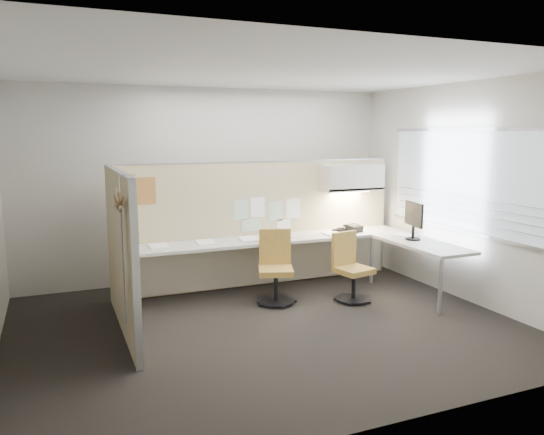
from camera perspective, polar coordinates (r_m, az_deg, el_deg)
name	(u,v)px	position (r m, az deg, el deg)	size (l,w,h in m)	color
floor	(267,326)	(6.11, -0.57, -11.62)	(5.50, 4.50, 0.01)	black
ceiling	(266,70)	(5.75, -0.61, 15.58)	(5.50, 4.50, 0.01)	white
wall_back	(209,185)	(7.88, -6.77, 3.54)	(5.50, 0.02, 2.80)	beige
wall_front	(387,242)	(3.80, 12.29, -2.60)	(5.50, 0.02, 2.80)	beige
wall_right	(465,192)	(7.25, 20.01, 2.57)	(0.02, 4.50, 2.80)	beige
window_pane	(464,181)	(7.22, 19.92, 3.75)	(0.01, 2.80, 1.30)	#8F9BA7
partition_back	(260,224)	(7.51, -1.29, -0.71)	(4.10, 0.06, 1.75)	beige
partition_left	(121,253)	(5.97, -15.94, -3.65)	(0.06, 2.20, 1.75)	beige
desk	(299,247)	(7.29, 2.88, -3.22)	(4.00, 2.07, 0.73)	beige
overhead_bin	(351,177)	(7.84, 8.52, 4.28)	(0.90, 0.36, 0.38)	beige
task_light_strip	(351,192)	(7.86, 8.48, 2.75)	(0.60, 0.06, 0.02)	#FFEABF
pinned_papers	(266,213)	(7.48, -0.63, 0.48)	(1.01, 0.00, 0.47)	#8CBF8C
poster	(145,191)	(6.99, -13.53, 2.80)	(0.28, 0.00, 0.35)	orange
chair_left	(275,269)	(6.81, 0.38, -5.60)	(0.55, 0.56, 0.92)	black
chair_right	(350,269)	(6.97, 8.43, -5.53)	(0.48, 0.50, 0.87)	black
monitor	(414,218)	(7.33, 14.99, -0.10)	(0.20, 0.48, 0.50)	black
phone	(354,228)	(7.79, 8.79, -1.16)	(0.25, 0.24, 0.12)	black
stapler	(337,231)	(7.72, 6.98, -1.41)	(0.14, 0.04, 0.05)	black
tape_dispenser	(341,230)	(7.79, 7.40, -1.30)	(0.10, 0.06, 0.06)	black
coat_hook	(120,215)	(5.08, -16.04, 0.31)	(0.18, 0.47, 1.40)	silver
paper_stack_0	(159,246)	(6.81, -12.09, -3.06)	(0.23, 0.30, 0.03)	white
paper_stack_1	(205,242)	(6.98, -7.19, -2.67)	(0.23, 0.30, 0.02)	white
paper_stack_2	(249,240)	(7.06, -2.52, -2.40)	(0.23, 0.30, 0.04)	white
paper_stack_3	(282,236)	(7.37, 1.06, -2.00)	(0.23, 0.30, 0.01)	white
paper_stack_4	(333,234)	(7.56, 6.56, -1.75)	(0.23, 0.30, 0.02)	white
paper_stack_5	(405,235)	(7.61, 14.10, -1.88)	(0.23, 0.30, 0.02)	white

